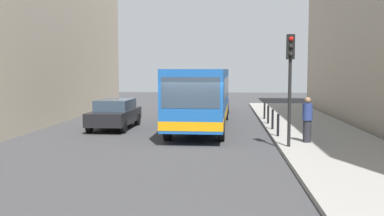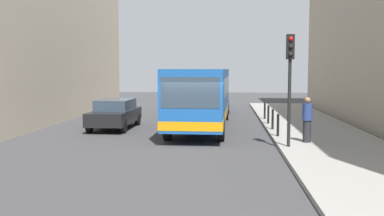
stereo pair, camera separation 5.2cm
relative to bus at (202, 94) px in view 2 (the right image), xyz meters
name	(u,v)px [view 2 (the right image)]	position (x,y,z in m)	size (l,w,h in m)	color
ground_plane	(195,144)	(-0.01, -4.85, -1.73)	(80.00, 80.00, 0.00)	#38383A
sidewalk	(332,144)	(5.39, -4.85, -1.65)	(4.40, 40.00, 0.15)	gray
bus	(202,94)	(0.00, 0.00, 0.00)	(2.78, 11.08, 3.00)	#19519E
car_beside_bus	(115,113)	(-4.36, -0.57, -0.94)	(1.92, 4.43, 1.48)	black
car_behind_bus	(215,101)	(0.44, 8.94, -0.94)	(1.99, 4.46, 1.48)	navy
traffic_light	(290,69)	(3.54, -6.02, 1.28)	(0.28, 0.33, 4.10)	black
bollard_near	(278,125)	(3.44, -3.47, -1.10)	(0.11, 0.11, 0.95)	black
bollard_mid	(273,119)	(3.44, -1.26, -1.10)	(0.11, 0.11, 0.95)	black
bollard_far	(268,115)	(3.44, 0.94, -1.10)	(0.11, 0.11, 0.95)	black
bollard_farthest	(265,111)	(3.44, 3.14, -1.10)	(0.11, 0.11, 0.95)	black
pedestrian_near_signal	(307,120)	(4.39, -4.97, -0.69)	(0.38, 0.38, 1.76)	#26262D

